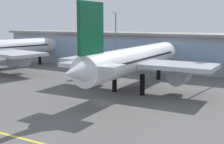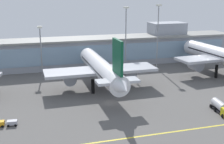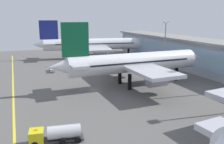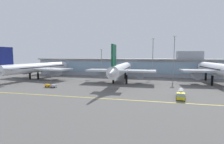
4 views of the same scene
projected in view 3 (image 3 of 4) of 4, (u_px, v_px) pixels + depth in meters
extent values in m
plane|color=#5B5956|center=(94.00, 90.00, 71.60)|extent=(192.13, 192.13, 0.00)
cube|color=yellow|center=(13.00, 99.00, 63.57)|extent=(153.71, 0.50, 0.01)
cube|color=#9399A3|center=(217.00, 60.00, 87.25)|extent=(137.24, 12.00, 11.49)
cube|color=#84A3BC|center=(204.00, 59.00, 84.92)|extent=(131.75, 0.20, 7.36)
cube|color=gray|center=(219.00, 43.00, 85.87)|extent=(140.24, 14.00, 0.80)
cylinder|color=black|center=(85.00, 53.00, 127.61)|extent=(1.10, 1.10, 4.55)
cylinder|color=black|center=(86.00, 55.00, 121.09)|extent=(1.10, 1.10, 4.55)
cylinder|color=black|center=(128.00, 52.00, 128.77)|extent=(1.10, 1.10, 4.55)
cylinder|color=white|center=(93.00, 44.00, 124.03)|extent=(14.51, 49.40, 5.69)
cone|color=white|center=(142.00, 43.00, 129.16)|extent=(6.25, 6.02, 5.41)
cone|color=white|center=(39.00, 44.00, 118.75)|extent=(5.89, 7.04, 4.84)
cube|color=#84A3BC|center=(136.00, 41.00, 128.22)|extent=(4.92, 4.69, 1.71)
cube|color=black|center=(93.00, 43.00, 123.93)|extent=(13.14, 41.67, 0.46)
cube|color=#B7BAC1|center=(93.00, 46.00, 124.19)|extent=(45.21, 19.54, 0.91)
cylinder|color=#999EA8|center=(94.00, 47.00, 136.75)|extent=(5.08, 7.01, 3.99)
cylinder|color=#999EA8|center=(100.00, 53.00, 113.34)|extent=(5.08, 7.01, 3.99)
cube|color=navy|center=(49.00, 30.00, 118.14)|extent=(2.28, 8.83, 9.11)
cube|color=#B7BAC1|center=(49.00, 43.00, 119.61)|extent=(14.76, 7.86, 0.73)
cylinder|color=black|center=(120.00, 77.00, 77.34)|extent=(1.10, 1.10, 4.66)
cylinder|color=black|center=(130.00, 82.00, 71.05)|extent=(1.10, 1.10, 4.66)
cylinder|color=black|center=(176.00, 74.00, 81.28)|extent=(1.10, 1.10, 4.66)
cylinder|color=silver|center=(135.00, 62.00, 74.31)|extent=(6.13, 41.52, 5.83)
cone|color=silver|center=(193.00, 58.00, 82.67)|extent=(5.57, 5.29, 5.54)
cone|color=silver|center=(60.00, 67.00, 65.75)|extent=(5.00, 6.45, 4.95)
cube|color=#84A3BC|center=(185.00, 55.00, 81.18)|extent=(4.40, 4.11, 1.75)
cube|color=black|center=(135.00, 61.00, 74.22)|extent=(6.14, 34.89, 0.47)
cube|color=#B7BAC1|center=(135.00, 65.00, 74.48)|extent=(36.82, 10.23, 0.93)
cylinder|color=#999EA8|center=(124.00, 66.00, 84.82)|extent=(4.12, 5.42, 4.08)
cylinder|color=#999EA8|center=(157.00, 79.00, 66.28)|extent=(4.12, 5.42, 4.08)
cube|color=#0C4C2D|center=(75.00, 40.00, 65.83)|extent=(0.75, 7.47, 9.32)
cube|color=#B7BAC1|center=(76.00, 64.00, 67.34)|extent=(11.79, 4.65, 0.75)
cylinder|color=black|center=(36.00, 138.00, 42.19)|extent=(0.47, 1.13, 1.10)
cylinder|color=black|center=(63.00, 142.00, 40.72)|extent=(0.47, 1.13, 1.10)
cylinder|color=black|center=(62.00, 135.00, 43.18)|extent=(0.47, 1.13, 1.10)
cylinder|color=black|center=(78.00, 140.00, 41.27)|extent=(0.47, 1.13, 1.10)
cylinder|color=black|center=(76.00, 133.00, 43.74)|extent=(0.47, 1.13, 1.10)
cube|color=#2D2D33|center=(61.00, 139.00, 41.93)|extent=(3.48, 7.83, 0.30)
cube|color=yellow|center=(36.00, 136.00, 40.83)|extent=(2.93, 2.71, 2.20)
cube|color=#84A3BC|center=(36.00, 134.00, 40.72)|extent=(2.84, 2.79, 0.88)
cylinder|color=silver|center=(64.00, 132.00, 41.76)|extent=(3.13, 5.87, 2.30)
cube|color=orange|center=(36.00, 130.00, 40.55)|extent=(0.30, 0.40, 0.20)
cylinder|color=black|center=(49.00, 70.00, 96.64)|extent=(0.62, 0.25, 0.60)
cylinder|color=black|center=(53.00, 69.00, 97.06)|extent=(0.62, 0.25, 0.60)
cylinder|color=black|center=(50.00, 71.00, 94.94)|extent=(0.62, 0.25, 0.60)
cylinder|color=black|center=(54.00, 70.00, 95.37)|extent=(0.62, 0.25, 0.60)
cube|color=orange|center=(51.00, 69.00, 95.88)|extent=(2.72, 1.72, 1.10)
cylinder|color=black|center=(50.00, 71.00, 93.68)|extent=(0.61, 0.23, 0.60)
cylinder|color=black|center=(54.00, 71.00, 94.11)|extent=(0.61, 0.23, 0.60)
cylinder|color=black|center=(50.00, 72.00, 92.12)|extent=(0.61, 0.23, 0.60)
cylinder|color=black|center=(54.00, 72.00, 92.54)|extent=(0.61, 0.23, 0.60)
cube|color=#A8A8B2|center=(52.00, 70.00, 93.00)|extent=(2.52, 1.71, 1.00)
cube|color=#2D2D33|center=(52.00, 71.00, 94.48)|extent=(0.61, 0.15, 0.08)
cylinder|color=gray|center=(165.00, 46.00, 98.24)|extent=(0.44, 0.44, 18.35)
cube|color=silver|center=(166.00, 22.00, 96.10)|extent=(1.80, 1.80, 0.70)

